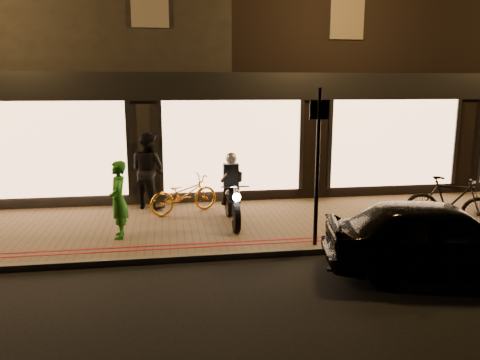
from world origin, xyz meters
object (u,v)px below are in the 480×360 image
(sign_post, at_px, (318,159))
(bicycle_gold, at_px, (184,194))
(parked_car, at_px, (439,238))
(person_green, at_px, (118,200))
(motorcycle, at_px, (232,196))

(sign_post, xyz_separation_m, bicycle_gold, (-2.42, 2.75, -1.21))
(parked_car, bearing_deg, sign_post, 60.81)
(bicycle_gold, bearing_deg, sign_post, -163.55)
(parked_car, bearing_deg, person_green, 77.14)
(sign_post, height_order, person_green, sign_post)
(bicycle_gold, distance_m, parked_car, 5.88)
(motorcycle, distance_m, parked_car, 4.42)
(parked_car, bearing_deg, motorcycle, 55.85)
(motorcycle, xyz_separation_m, parked_car, (3.07, -3.17, -0.08))
(motorcycle, relative_size, bicycle_gold, 1.10)
(bicycle_gold, xyz_separation_m, person_green, (-1.37, -1.70, 0.32))
(sign_post, relative_size, person_green, 1.90)
(motorcycle, xyz_separation_m, sign_post, (1.39, -1.71, 1.06))
(person_green, bearing_deg, sign_post, 69.95)
(motorcycle, bearing_deg, bicycle_gold, 135.67)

